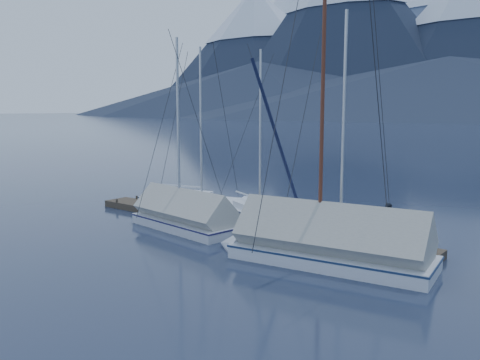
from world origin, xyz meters
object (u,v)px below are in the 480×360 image
object	(u,v)px
sailboat_open_left	(210,204)
sailboat_open_right	(353,230)
person	(389,223)
sailboat_covered_near	(315,247)
sailboat_open_mid	(265,218)
sailboat_covered_far	(178,217)

from	to	relation	value
sailboat_open_left	sailboat_open_right	xyz separation A→B (m)	(8.93, -0.71, 0.02)
sailboat_open_left	sailboat_open_right	size ratio (longest dim) A/B	0.91
person	sailboat_covered_near	bearing A→B (deg)	172.10
sailboat_open_left	sailboat_covered_near	world-z (taller)	sailboat_covered_near
sailboat_open_right	person	bearing A→B (deg)	-35.45
sailboat_covered_near	person	world-z (taller)	sailboat_covered_near
sailboat_open_mid	sailboat_covered_far	world-z (taller)	sailboat_covered_far
sailboat_covered_far	sailboat_open_right	bearing A→B (deg)	28.92
sailboat_open_mid	sailboat_covered_far	xyz separation A→B (m)	(-2.44, -3.45, 0.30)
person	sailboat_open_mid	bearing A→B (deg)	99.23
sailboat_open_mid	sailboat_open_left	bearing A→B (deg)	166.62
sailboat_open_right	sailboat_open_left	bearing A→B (deg)	175.48
sailboat_open_left	sailboat_open_mid	bearing A→B (deg)	-13.38
sailboat_open_right	person	world-z (taller)	sailboat_open_right
sailboat_open_left	person	distance (m)	11.45
sailboat_open_left	sailboat_open_mid	world-z (taller)	sailboat_open_left
sailboat_open_left	sailboat_covered_far	xyz separation A→B (m)	(2.04, -4.51, 0.29)
sailboat_open_mid	sailboat_covered_near	xyz separation A→B (m)	(5.16, -4.18, 0.37)
sailboat_open_right	person	size ratio (longest dim) A/B	6.89
sailboat_open_left	sailboat_open_mid	xyz separation A→B (m)	(4.48, -1.07, -0.01)
sailboat_open_right	sailboat_open_mid	bearing A→B (deg)	-175.38
sailboat_covered_near	sailboat_covered_far	bearing A→B (deg)	174.49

